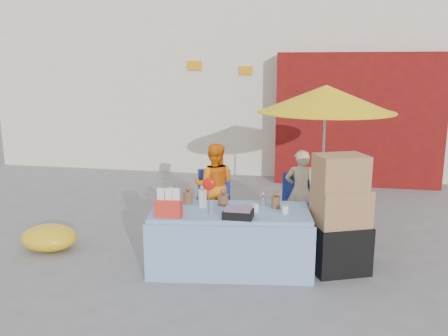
% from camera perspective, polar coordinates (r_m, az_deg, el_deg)
% --- Properties ---
extents(ground, '(80.00, 80.00, 0.00)m').
position_cam_1_polar(ground, '(6.15, -3.00, -10.24)').
color(ground, slate).
rests_on(ground, ground).
extents(backdrop, '(14.00, 8.00, 7.80)m').
position_cam_1_polar(backdrop, '(13.07, 7.51, 15.42)').
color(backdrop, silver).
rests_on(backdrop, ground).
extents(market_table, '(1.97, 1.12, 1.13)m').
position_cam_1_polar(market_table, '(5.61, 0.70, -8.47)').
color(market_table, '#88B0DA').
rests_on(market_table, ground).
extents(chair_left, '(0.52, 0.51, 0.85)m').
position_cam_1_polar(chair_left, '(6.94, -1.40, -5.34)').
color(chair_left, navy).
rests_on(chair_left, ground).
extents(chair_right, '(0.52, 0.51, 0.85)m').
position_cam_1_polar(chair_right, '(6.79, 9.01, -5.89)').
color(chair_right, navy).
rests_on(chair_right, ground).
extents(vendor_orange, '(0.65, 0.53, 1.25)m').
position_cam_1_polar(vendor_orange, '(6.96, -1.16, -2.11)').
color(vendor_orange, orange).
rests_on(vendor_orange, ground).
extents(vendor_beige, '(0.46, 0.33, 1.20)m').
position_cam_1_polar(vendor_beige, '(6.82, 9.17, -2.79)').
color(vendor_beige, beige).
rests_on(vendor_beige, ground).
extents(umbrella, '(1.90, 1.90, 2.09)m').
position_cam_1_polar(umbrella, '(6.76, 12.16, 8.07)').
color(umbrella, gray).
rests_on(umbrella, ground).
extents(box_stack, '(0.77, 0.71, 1.38)m').
position_cam_1_polar(box_stack, '(5.61, 13.76, -5.92)').
color(box_stack, black).
rests_on(box_stack, ground).
extents(tarp_bundle, '(0.87, 0.77, 0.33)m').
position_cam_1_polar(tarp_bundle, '(6.61, -20.28, -7.85)').
color(tarp_bundle, gold).
rests_on(tarp_bundle, ground).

